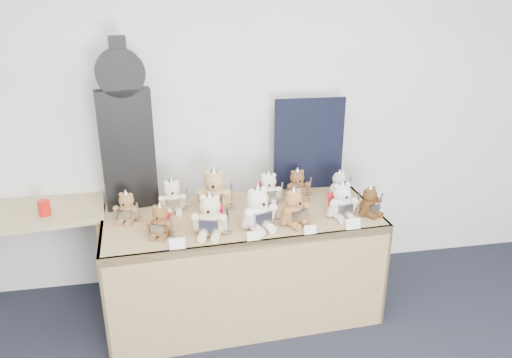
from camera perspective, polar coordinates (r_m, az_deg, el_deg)
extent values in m
plane|color=white|center=(3.79, -3.60, 7.29)|extent=(6.00, 0.00, 6.00)
cube|color=silver|center=(3.73, -4.66, 10.00)|extent=(0.21, 0.00, 0.30)
cube|color=olive|center=(3.47, -1.64, -4.53)|extent=(1.93, 0.88, 0.06)
cube|color=olive|center=(3.33, -0.21, -13.02)|extent=(1.89, 0.11, 0.79)
cube|color=olive|center=(3.61, -16.56, -11.04)|extent=(0.06, 0.79, 0.79)
cube|color=olive|center=(3.91, 12.07, -7.82)|extent=(0.06, 0.79, 0.79)
cube|color=#A28857|center=(3.82, -24.16, -3.61)|extent=(1.01, 0.64, 0.04)
cube|color=#A27F45|center=(3.76, -16.86, -9.87)|extent=(0.06, 0.06, 0.76)
cube|color=#A27F45|center=(4.16, -16.98, -6.68)|extent=(0.06, 0.06, 0.76)
cube|color=black|center=(3.54, -14.45, 3.22)|extent=(0.37, 0.16, 0.84)
cylinder|color=black|center=(3.42, -15.28, 11.64)|extent=(0.33, 0.15, 0.32)
cube|color=black|center=(3.40, -15.50, 13.73)|extent=(0.12, 0.11, 0.21)
cube|color=black|center=(3.79, 6.06, 3.95)|extent=(0.53, 0.04, 0.71)
cylinder|color=red|center=(3.69, -23.05, -3.07)|extent=(0.08, 0.08, 0.11)
ellipsoid|color=brown|center=(3.22, -10.79, -5.37)|extent=(0.17, 0.16, 0.14)
sphere|color=brown|center=(3.18, -10.91, -3.89)|extent=(0.10, 0.10, 0.10)
cylinder|color=brown|center=(3.15, -11.16, -4.35)|extent=(0.05, 0.04, 0.04)
sphere|color=black|center=(3.13, -11.26, -4.47)|extent=(0.02, 0.02, 0.02)
sphere|color=brown|center=(3.18, -11.52, -3.19)|extent=(0.03, 0.03, 0.03)
sphere|color=brown|center=(3.15, -10.39, -3.29)|extent=(0.03, 0.03, 0.03)
cylinder|color=brown|center=(3.23, -12.01, -5.29)|extent=(0.06, 0.08, 0.10)
cylinder|color=brown|center=(3.18, -9.79, -5.51)|extent=(0.06, 0.08, 0.10)
cylinder|color=brown|center=(3.21, -11.56, -6.34)|extent=(0.07, 0.10, 0.04)
cylinder|color=brown|center=(3.19, -10.51, -6.45)|extent=(0.07, 0.10, 0.04)
cube|color=silver|center=(3.17, -11.12, -5.75)|extent=(0.09, 0.05, 0.08)
cone|color=silver|center=(3.16, -10.96, -3.18)|extent=(0.09, 0.09, 0.07)
cube|color=silver|center=(3.16, -9.51, -5.29)|extent=(0.02, 0.04, 0.15)
cube|color=silver|center=(3.18, -9.45, -6.18)|extent=(0.04, 0.02, 0.01)
cube|color=red|center=(3.26, -10.50, -4.80)|extent=(0.11, 0.06, 0.12)
ellipsoid|color=beige|center=(3.18, -5.22, -5.01)|extent=(0.21, 0.19, 0.18)
sphere|color=beige|center=(3.13, -5.29, -3.01)|extent=(0.13, 0.13, 0.13)
cylinder|color=beige|center=(3.08, -5.43, -3.62)|extent=(0.06, 0.04, 0.06)
sphere|color=black|center=(3.07, -5.48, -3.78)|extent=(0.02, 0.02, 0.02)
sphere|color=beige|center=(3.12, -6.12, -2.11)|extent=(0.04, 0.04, 0.04)
sphere|color=beige|center=(3.10, -4.53, -2.15)|extent=(0.04, 0.04, 0.04)
cylinder|color=beige|center=(3.17, -6.84, -5.00)|extent=(0.07, 0.11, 0.14)
cylinder|color=beige|center=(3.15, -3.70, -5.10)|extent=(0.07, 0.11, 0.14)
cylinder|color=beige|center=(3.16, -6.09, -6.36)|extent=(0.08, 0.13, 0.06)
cylinder|color=beige|center=(3.15, -4.59, -6.41)|extent=(0.08, 0.13, 0.06)
cube|color=silver|center=(3.12, -5.40, -5.53)|extent=(0.12, 0.05, 0.10)
cone|color=silver|center=(3.11, -5.33, -2.05)|extent=(0.11, 0.11, 0.09)
cube|color=silver|center=(3.12, -3.24, -4.78)|extent=(0.02, 0.05, 0.19)
cube|color=silver|center=(3.15, -3.21, -5.97)|extent=(0.06, 0.02, 0.01)
cube|color=red|center=(3.24, -5.06, -4.25)|extent=(0.15, 0.07, 0.17)
ellipsoid|color=white|center=(3.25, 0.18, -4.28)|extent=(0.23, 0.21, 0.19)
sphere|color=white|center=(3.20, 0.18, -2.25)|extent=(0.14, 0.14, 0.14)
cylinder|color=white|center=(3.15, 0.70, -2.80)|extent=(0.07, 0.05, 0.06)
sphere|color=black|center=(3.14, 0.89, -2.94)|extent=(0.02, 0.02, 0.02)
sphere|color=white|center=(3.15, -0.53, -1.51)|extent=(0.04, 0.04, 0.04)
sphere|color=white|center=(3.19, 0.89, -1.20)|extent=(0.04, 0.04, 0.04)
cylinder|color=white|center=(3.19, -1.03, -4.64)|extent=(0.08, 0.12, 0.14)
cylinder|color=white|center=(3.27, 1.76, -3.95)|extent=(0.08, 0.12, 0.14)
cylinder|color=white|center=(3.20, 0.09, -5.76)|extent=(0.09, 0.13, 0.06)
cylinder|color=white|center=(3.24, 1.41, -5.42)|extent=(0.09, 0.13, 0.06)
cube|color=silver|center=(3.19, 0.83, -4.71)|extent=(0.12, 0.06, 0.10)
cone|color=silver|center=(3.17, 0.18, -1.28)|extent=(0.12, 0.12, 0.09)
cube|color=silver|center=(3.26, 2.32, -3.49)|extent=(0.03, 0.05, 0.20)
cube|color=silver|center=(3.29, 2.30, -4.68)|extent=(0.06, 0.03, 0.01)
ellipsoid|color=#9D693B|center=(3.32, 4.26, -4.00)|extent=(0.21, 0.19, 0.16)
sphere|color=#9D693B|center=(3.27, 4.32, -2.27)|extent=(0.12, 0.12, 0.12)
cylinder|color=#9D693B|center=(3.24, 4.88, -2.71)|extent=(0.06, 0.05, 0.05)
sphere|color=black|center=(3.22, 5.08, -2.82)|extent=(0.02, 0.02, 0.02)
sphere|color=#9D693B|center=(3.23, 3.80, -1.67)|extent=(0.04, 0.04, 0.04)
sphere|color=#9D693B|center=(3.27, 4.87, -1.36)|extent=(0.04, 0.04, 0.04)
cylinder|color=#9D693B|center=(3.25, 3.42, -4.34)|extent=(0.08, 0.10, 0.12)
cylinder|color=#9D693B|center=(3.34, 5.53, -3.66)|extent=(0.08, 0.10, 0.12)
cylinder|color=#9D693B|center=(3.28, 4.36, -5.25)|extent=(0.09, 0.12, 0.05)
cylinder|color=#9D693B|center=(3.32, 5.36, -4.91)|extent=(0.09, 0.12, 0.05)
cube|color=silver|center=(3.27, 4.97, -4.33)|extent=(0.10, 0.06, 0.09)
cone|color=silver|center=(3.25, 4.34, -1.44)|extent=(0.10, 0.10, 0.08)
cube|color=silver|center=(3.34, 6.00, -3.24)|extent=(0.03, 0.04, 0.17)
cube|color=silver|center=(3.37, 5.96, -4.25)|extent=(0.05, 0.03, 0.01)
ellipsoid|color=silver|center=(3.45, 9.68, -3.19)|extent=(0.18, 0.16, 0.17)
sphere|color=silver|center=(3.40, 9.80, -1.50)|extent=(0.12, 0.12, 0.12)
cylinder|color=silver|center=(3.36, 10.18, -1.98)|extent=(0.05, 0.03, 0.05)
sphere|color=black|center=(3.35, 10.32, -2.10)|extent=(0.02, 0.02, 0.02)
sphere|color=silver|center=(3.37, 9.25, -0.84)|extent=(0.04, 0.04, 0.04)
sphere|color=silver|center=(3.40, 10.45, -0.69)|extent=(0.04, 0.04, 0.04)
cylinder|color=silver|center=(3.39, 8.66, -3.39)|extent=(0.06, 0.10, 0.12)
cylinder|color=silver|center=(3.46, 11.01, -3.03)|extent=(0.06, 0.10, 0.12)
cylinder|color=silver|center=(3.41, 9.51, -4.39)|extent=(0.06, 0.11, 0.05)
cylinder|color=silver|center=(3.44, 10.62, -4.21)|extent=(0.06, 0.11, 0.05)
cube|color=silver|center=(3.39, 10.17, -3.57)|extent=(0.11, 0.03, 0.09)
cone|color=silver|center=(3.38, 9.86, -0.70)|extent=(0.10, 0.10, 0.08)
cube|color=silver|center=(3.45, 11.50, -2.68)|extent=(0.02, 0.04, 0.17)
cube|color=silver|center=(3.48, 11.42, -3.68)|extent=(0.05, 0.01, 0.01)
cube|color=red|center=(3.49, 9.24, -2.60)|extent=(0.14, 0.05, 0.15)
ellipsoid|color=#4E331A|center=(3.52, 12.77, -3.11)|extent=(0.17, 0.16, 0.14)
sphere|color=#4E331A|center=(3.49, 12.89, -1.76)|extent=(0.10, 0.10, 0.10)
cylinder|color=#4E331A|center=(3.47, 13.42, -2.09)|extent=(0.05, 0.04, 0.04)
sphere|color=black|center=(3.46, 13.61, -2.17)|extent=(0.02, 0.02, 0.02)
sphere|color=#4E331A|center=(3.45, 12.61, -1.31)|extent=(0.03, 0.03, 0.03)
sphere|color=#4E331A|center=(3.49, 13.28, -1.05)|extent=(0.03, 0.03, 0.03)
cylinder|color=#4E331A|center=(3.46, 12.32, -3.39)|extent=(0.07, 0.08, 0.10)
cylinder|color=#4E331A|center=(3.56, 13.65, -2.82)|extent=(0.07, 0.08, 0.10)
cylinder|color=#4E331A|center=(3.49, 13.00, -4.07)|extent=(0.08, 0.10, 0.04)
cylinder|color=#4E331A|center=(3.53, 13.62, -3.79)|extent=(0.08, 0.10, 0.04)
cube|color=silver|center=(3.49, 13.44, -3.34)|extent=(0.08, 0.05, 0.07)
cone|color=silver|center=(3.47, 12.95, -1.13)|extent=(0.08, 0.08, 0.06)
cube|color=silver|center=(3.56, 14.01, -2.49)|extent=(0.03, 0.03, 0.14)
cube|color=silver|center=(3.58, 13.93, -3.28)|extent=(0.04, 0.02, 0.01)
ellipsoid|color=beige|center=(3.53, -9.50, -2.63)|extent=(0.16, 0.14, 0.15)
sphere|color=beige|center=(3.49, -9.60, -1.09)|extent=(0.11, 0.11, 0.11)
cylinder|color=beige|center=(3.45, -9.54, -1.52)|extent=(0.05, 0.03, 0.05)
sphere|color=black|center=(3.44, -9.52, -1.63)|extent=(0.02, 0.02, 0.02)
sphere|color=beige|center=(3.47, -10.25, -0.47)|extent=(0.04, 0.04, 0.04)
sphere|color=beige|center=(3.48, -9.04, -0.36)|extent=(0.04, 0.04, 0.04)
cylinder|color=beige|center=(3.51, -10.68, -2.74)|extent=(0.05, 0.09, 0.12)
cylinder|color=beige|center=(3.52, -8.29, -2.54)|extent=(0.05, 0.09, 0.12)
cylinder|color=beige|center=(3.50, -9.96, -3.69)|extent=(0.05, 0.10, 0.05)
cylinder|color=beige|center=(3.50, -8.82, -3.59)|extent=(0.05, 0.10, 0.05)
cube|color=silver|center=(3.48, -9.43, -2.97)|extent=(0.10, 0.02, 0.08)
cone|color=silver|center=(3.47, -9.65, -0.35)|extent=(0.10, 0.10, 0.07)
cube|color=silver|center=(3.50, -7.92, -2.24)|extent=(0.01, 0.04, 0.16)
cube|color=silver|center=(3.52, -7.86, -3.15)|extent=(0.05, 0.01, 0.01)
ellipsoid|color=tan|center=(3.52, -4.74, -2.17)|extent=(0.22, 0.20, 0.19)
sphere|color=tan|center=(3.47, -4.80, -0.20)|extent=(0.14, 0.14, 0.14)
cylinder|color=tan|center=(3.42, -4.90, -0.75)|extent=(0.07, 0.04, 0.06)
sphere|color=black|center=(3.40, -4.94, -0.89)|extent=(0.02, 0.02, 0.02)
sphere|color=tan|center=(3.45, -5.60, 0.66)|extent=(0.05, 0.05, 0.05)
sphere|color=tan|center=(3.45, -4.06, 0.65)|extent=(0.05, 0.05, 0.05)
cylinder|color=tan|center=(3.51, -6.29, -2.17)|extent=(0.08, 0.12, 0.15)
cylinder|color=tan|center=(3.49, -3.27, -2.20)|extent=(0.08, 0.12, 0.15)
cylinder|color=tan|center=(3.49, -5.54, -3.45)|extent=(0.08, 0.14, 0.06)
cylinder|color=tan|center=(3.48, -4.10, -3.47)|extent=(0.08, 0.14, 0.06)
cube|color=silver|center=(3.45, -4.86, -2.61)|extent=(0.13, 0.05, 0.11)
cone|color=silver|center=(3.45, -4.84, 0.73)|extent=(0.12, 0.12, 0.09)
cube|color=silver|center=(3.46, -2.81, -1.87)|extent=(0.03, 0.05, 0.20)
cube|color=silver|center=(3.49, -2.79, -3.04)|extent=(0.06, 0.02, 0.01)
ellipsoid|color=white|center=(3.63, 1.44, -1.69)|extent=(0.16, 0.14, 0.15)
sphere|color=white|center=(3.59, 1.45, -0.22)|extent=(0.11, 0.11, 0.11)
cylinder|color=white|center=(3.55, 1.51, -0.63)|extent=(0.05, 0.03, 0.05)
sphere|color=black|center=(3.53, 1.53, -0.73)|extent=(0.02, 0.02, 0.02)
sphere|color=white|center=(3.57, 0.89, 0.40)|extent=(0.04, 0.04, 0.04)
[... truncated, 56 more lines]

